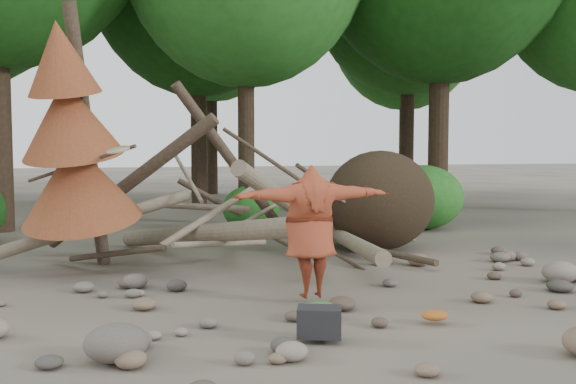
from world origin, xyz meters
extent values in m
plane|color=#514C44|center=(0.00, 0.00, 0.00)|extent=(120.00, 120.00, 0.00)
ellipsoid|color=#332619|center=(2.60, 4.30, 0.99)|extent=(2.20, 1.87, 1.98)
cylinder|color=gray|center=(-1.00, 3.70, 0.55)|extent=(2.61, 5.11, 1.08)
cylinder|color=gray|center=(0.80, 4.20, 0.90)|extent=(3.18, 3.71, 1.90)
cylinder|color=brown|center=(-2.20, 4.60, 1.40)|extent=(3.08, 1.91, 2.49)
cylinder|color=gray|center=(1.60, 3.50, 0.35)|extent=(1.13, 4.98, 0.43)
cylinder|color=brown|center=(-0.30, 4.80, 1.80)|extent=(2.39, 1.03, 2.89)
cylinder|color=gray|center=(-3.00, 4.00, 0.70)|extent=(3.71, 0.86, 1.20)
cylinder|color=#4C3F30|center=(-2.50, 3.50, 0.30)|extent=(1.52, 1.70, 0.49)
cylinder|color=gray|center=(0.20, 4.40, 0.80)|extent=(1.57, 0.85, 0.69)
cylinder|color=#4C3F30|center=(1.80, 4.90, 1.20)|extent=(1.92, 1.25, 1.10)
cylinder|color=gray|center=(-1.20, 4.20, 1.50)|extent=(0.37, 1.42, 0.85)
cylinder|color=#4C3F30|center=(2.20, 3.20, 0.15)|extent=(0.79, 2.54, 0.12)
cylinder|color=gray|center=(-0.80, 3.10, 0.45)|extent=(1.78, 1.11, 0.29)
cylinder|color=#4C3F30|center=(-2.90, 3.80, 2.20)|extent=(0.67, 1.13, 4.35)
cone|color=brown|center=(-3.06, 3.49, 1.50)|extent=(2.06, 2.13, 1.86)
cone|color=brown|center=(-3.16, 3.28, 2.50)|extent=(1.71, 1.78, 1.65)
cone|color=brown|center=(-3.26, 3.09, 3.40)|extent=(1.23, 1.30, 1.41)
cylinder|color=#38281C|center=(1.00, 9.20, 3.57)|extent=(0.44, 0.44, 7.14)
cylinder|color=#38281C|center=(7.00, 9.80, 4.72)|extent=(0.60, 0.60, 9.45)
cylinder|color=#38281C|center=(0.50, 14.20, 4.27)|extent=(0.52, 0.52, 8.54)
cylinder|color=#38281C|center=(8.00, 13.80, 4.06)|extent=(0.50, 0.50, 8.12)
cylinder|color=#38281C|center=(2.00, 20.50, 4.38)|extent=(0.54, 0.54, 8.75)
cylinder|color=#38281C|center=(11.00, 20.00, 3.92)|extent=(0.46, 0.46, 7.84)
ellipsoid|color=#23691E|center=(11.00, 20.00, 8.06)|extent=(7.17, 7.17, 8.60)
ellipsoid|color=#23691E|center=(0.80, 7.80, 0.56)|extent=(1.40, 1.40, 1.12)
ellipsoid|color=#2D7C26|center=(5.00, 7.00, 0.80)|extent=(2.00, 2.00, 1.60)
imported|color=#993B22|center=(-0.09, 0.59, 0.95)|extent=(2.13, 0.59, 1.73)
cylinder|color=tan|center=(-2.49, 1.09, 2.01)|extent=(0.37, 0.38, 0.14)
cube|color=black|center=(-0.54, -1.06, 0.15)|extent=(0.54, 0.45, 0.31)
ellipsoid|color=#30712D|center=(-0.26, -0.24, 0.08)|extent=(0.44, 0.36, 0.16)
ellipsoid|color=#A3531B|center=(0.95, -0.81, 0.06)|extent=(0.32, 0.26, 0.12)
ellipsoid|color=#615950|center=(-2.60, -1.11, 0.18)|extent=(0.62, 0.55, 0.37)
ellipsoid|color=gray|center=(3.91, 0.69, 0.17)|extent=(0.55, 0.50, 0.33)
camera|label=1|loc=(-2.73, -7.30, 2.04)|focal=40.00mm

